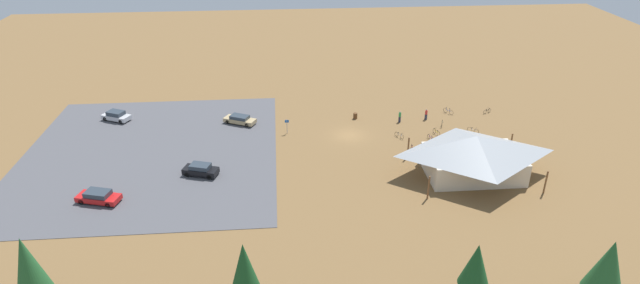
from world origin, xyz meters
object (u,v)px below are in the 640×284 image
(bicycle_white_yard_right, at_px, (473,130))
(car_tan_front_row, at_px, (240,119))
(pine_far_east, at_px, (245,274))
(bicycle_silver_near_sign, at_px, (399,135))
(car_red_mid_lot, at_px, (98,197))
(bicycle_orange_lone_west, at_px, (477,137))
(bicycle_yellow_by_bin, at_px, (436,132))
(bicycle_blue_edge_south, at_px, (448,111))
(trash_bin, at_px, (355,116))
(lot_sign, at_px, (287,124))
(car_black_far_end, at_px, (201,170))
(bike_pavilion, at_px, (475,153))
(pine_center, at_px, (608,266))
(bicycle_teal_edge_north, at_px, (442,124))
(visitor_near_lot, at_px, (400,116))
(car_silver_second_row, at_px, (116,116))
(pine_west, at_px, (476,265))
(visitor_by_pavilion, at_px, (426,114))
(bicycle_red_yard_center, at_px, (412,148))
(bicycle_purple_back_row, at_px, (431,138))
(pine_east, at_px, (28,266))
(bicycle_black_lone_east, at_px, (487,111))

(bicycle_white_yard_right, xyz_separation_m, car_tan_front_row, (33.31, -5.89, 0.31))
(pine_far_east, relative_size, car_tan_front_row, 1.65)
(bicycle_silver_near_sign, distance_m, car_red_mid_lot, 39.40)
(bicycle_orange_lone_west, bearing_deg, bicycle_yellow_by_bin, -21.17)
(pine_far_east, bearing_deg, bicycle_blue_edge_south, -125.73)
(trash_bin, height_order, lot_sign, lot_sign)
(bicycle_yellow_by_bin, relative_size, car_red_mid_lot, 0.33)
(car_black_far_end, bearing_deg, bicycle_orange_lone_west, -169.85)
(bike_pavilion, bearing_deg, pine_center, 97.47)
(bicycle_teal_edge_north, height_order, visitor_near_lot, visitor_near_lot)
(car_silver_second_row, bearing_deg, visitor_near_lot, 174.40)
(bike_pavilion, height_order, pine_center, pine_center)
(pine_west, bearing_deg, bicycle_teal_edge_north, -103.04)
(lot_sign, xyz_separation_m, car_tan_front_row, (6.87, -3.88, -0.72))
(visitor_near_lot, bearing_deg, visitor_by_pavilion, -171.88)
(bicycle_teal_edge_north, distance_m, bicycle_red_yard_center, 9.48)
(bike_pavilion, relative_size, bicycle_red_yard_center, 8.34)
(pine_far_east, height_order, bicycle_purple_back_row, pine_far_east)
(pine_center, bearing_deg, car_tan_front_row, -51.09)
(pine_center, distance_m, car_silver_second_row, 66.07)
(bike_pavilion, height_order, car_red_mid_lot, bike_pavilion)
(bicycle_teal_edge_north, relative_size, visitor_near_lot, 0.94)
(pine_west, bearing_deg, visitor_near_lot, -93.53)
(bicycle_orange_lone_west, distance_m, bicycle_silver_near_sign, 10.70)
(bicycle_blue_edge_south, bearing_deg, pine_far_east, 54.27)
(pine_far_east, height_order, bicycle_red_yard_center, pine_far_east)
(pine_center, bearing_deg, trash_bin, -69.76)
(bicycle_silver_near_sign, bearing_deg, bicycle_red_yard_center, 102.71)
(pine_east, relative_size, visitor_near_lot, 4.28)
(bicycle_black_lone_east, bearing_deg, bicycle_red_yard_center, 37.62)
(bike_pavilion, xyz_separation_m, bicycle_white_yard_right, (-4.20, -11.37, -2.62))
(pine_far_east, distance_m, bicycle_red_yard_center, 35.78)
(pine_center, height_order, bicycle_teal_edge_north, pine_center)
(bicycle_purple_back_row, xyz_separation_m, visitor_by_pavilion, (-1.15, -6.88, 0.55))
(trash_bin, distance_m, bicycle_white_yard_right, 17.23)
(bicycle_white_yard_right, relative_size, car_tan_front_row, 0.26)
(pine_east, distance_m, car_tan_front_row, 39.43)
(bike_pavilion, bearing_deg, lot_sign, -31.05)
(car_red_mid_lot, bearing_deg, visitor_by_pavilion, -156.00)
(bicycle_blue_edge_south, bearing_deg, pine_center, 90.28)
(lot_sign, xyz_separation_m, bicycle_yellow_by_bin, (-21.05, 2.18, -1.02))
(bicycle_blue_edge_south, distance_m, car_red_mid_lot, 50.95)
(pine_east, bearing_deg, bicycle_red_yard_center, -145.61)
(bicycle_yellow_by_bin, bearing_deg, pine_west, 78.64)
(bicycle_black_lone_east, bearing_deg, bicycle_yellow_by_bin, 34.23)
(pine_center, xyz_separation_m, bicycle_silver_near_sign, (9.58, -33.16, -4.01))
(bicycle_blue_edge_south, bearing_deg, bicycle_teal_edge_north, 62.38)
(pine_east, height_order, pine_far_east, pine_far_east)
(pine_west, height_order, car_tan_front_row, pine_west)
(bicycle_teal_edge_north, distance_m, bicycle_orange_lone_west, 5.90)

